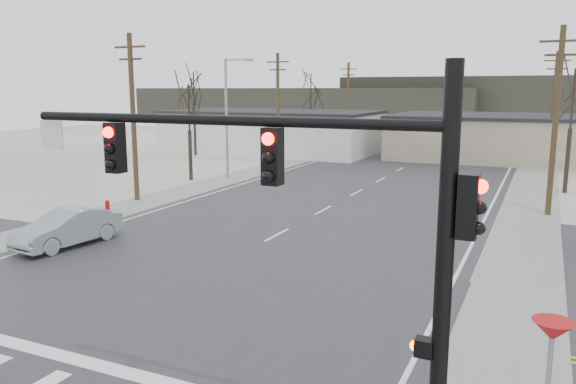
# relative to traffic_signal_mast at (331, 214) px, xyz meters

# --- Properties ---
(ground) EXTENTS (140.00, 140.00, 0.00)m
(ground) POSITION_rel_traffic_signal_mast_xyz_m (-7.89, 6.20, -4.67)
(ground) COLOR silver
(ground) RESTS_ON ground
(main_road) EXTENTS (18.00, 110.00, 0.05)m
(main_road) POSITION_rel_traffic_signal_mast_xyz_m (-7.89, 21.20, -4.65)
(main_road) COLOR #28282B
(main_road) RESTS_ON ground
(cross_road) EXTENTS (90.00, 10.00, 0.04)m
(cross_road) POSITION_rel_traffic_signal_mast_xyz_m (-7.89, 6.20, -4.65)
(cross_road) COLOR #28282B
(cross_road) RESTS_ON ground
(sidewalk_left) EXTENTS (3.00, 90.00, 0.06)m
(sidewalk_left) POSITION_rel_traffic_signal_mast_xyz_m (-18.49, 26.20, -4.64)
(sidewalk_left) COLOR gray
(sidewalk_left) RESTS_ON ground
(sidewalk_right) EXTENTS (3.00, 90.00, 0.06)m
(sidewalk_right) POSITION_rel_traffic_signal_mast_xyz_m (2.71, 26.20, -4.64)
(sidewalk_right) COLOR gray
(sidewalk_right) RESTS_ON ground
(traffic_signal_mast) EXTENTS (8.95, 0.43, 7.20)m
(traffic_signal_mast) POSITION_rel_traffic_signal_mast_xyz_m (0.00, 0.00, 0.00)
(traffic_signal_mast) COLOR black
(traffic_signal_mast) RESTS_ON ground
(fire_hydrant) EXTENTS (0.24, 0.24, 0.87)m
(fire_hydrant) POSITION_rel_traffic_signal_mast_xyz_m (-18.09, 14.20, -4.22)
(fire_hydrant) COLOR #A50C0C
(fire_hydrant) RESTS_ON ground
(yield_sign) EXTENTS (0.80, 0.80, 2.35)m
(yield_sign) POSITION_rel_traffic_signal_mast_xyz_m (3.61, 2.70, -2.61)
(yield_sign) COLOR gray
(yield_sign) RESTS_ON ground
(building_left_far) EXTENTS (22.30, 12.30, 4.50)m
(building_left_far) POSITION_rel_traffic_signal_mast_xyz_m (-23.89, 46.20, -2.42)
(building_left_far) COLOR silver
(building_left_far) RESTS_ON ground
(building_right_far) EXTENTS (26.30, 14.30, 4.30)m
(building_right_far) POSITION_rel_traffic_signal_mast_xyz_m (2.11, 50.20, -2.52)
(building_right_far) COLOR tan
(building_right_far) RESTS_ON ground
(upole_left_b) EXTENTS (2.20, 0.30, 10.00)m
(upole_left_b) POSITION_rel_traffic_signal_mast_xyz_m (-19.39, 18.20, 0.55)
(upole_left_b) COLOR #483A21
(upole_left_b) RESTS_ON ground
(upole_left_c) EXTENTS (2.20, 0.30, 10.00)m
(upole_left_c) POSITION_rel_traffic_signal_mast_xyz_m (-19.39, 38.20, 0.55)
(upole_left_c) COLOR #483A21
(upole_left_c) RESTS_ON ground
(upole_left_d) EXTENTS (2.20, 0.30, 10.00)m
(upole_left_d) POSITION_rel_traffic_signal_mast_xyz_m (-19.39, 58.20, 0.55)
(upole_left_d) COLOR #483A21
(upole_left_d) RESTS_ON ground
(upole_right_a) EXTENTS (2.20, 0.30, 10.00)m
(upole_right_a) POSITION_rel_traffic_signal_mast_xyz_m (3.61, 24.20, 0.55)
(upole_right_a) COLOR #483A21
(upole_right_a) RESTS_ON ground
(upole_right_b) EXTENTS (2.20, 0.30, 10.00)m
(upole_right_b) POSITION_rel_traffic_signal_mast_xyz_m (3.61, 46.20, 0.55)
(upole_right_b) COLOR #483A21
(upole_right_b) RESTS_ON ground
(streetlight_main) EXTENTS (2.40, 0.25, 9.00)m
(streetlight_main) POSITION_rel_traffic_signal_mast_xyz_m (-18.69, 28.20, 0.41)
(streetlight_main) COLOR gray
(streetlight_main) RESTS_ON ground
(tree_left_near) EXTENTS (3.30, 3.30, 7.35)m
(tree_left_near) POSITION_rel_traffic_signal_mast_xyz_m (-20.89, 26.20, 0.55)
(tree_left_near) COLOR #30261D
(tree_left_near) RESTS_ON ground
(tree_right_mid) EXTENTS (3.74, 3.74, 8.33)m
(tree_right_mid) POSITION_rel_traffic_signal_mast_xyz_m (4.61, 32.20, 1.26)
(tree_right_mid) COLOR #30261D
(tree_right_mid) RESTS_ON ground
(tree_left_far) EXTENTS (3.96, 3.96, 8.82)m
(tree_left_far) POSITION_rel_traffic_signal_mast_xyz_m (-21.89, 52.20, 1.61)
(tree_left_far) COLOR #30261D
(tree_left_far) RESTS_ON ground
(tree_left_mid) EXTENTS (3.96, 3.96, 8.82)m
(tree_left_mid) POSITION_rel_traffic_signal_mast_xyz_m (-29.89, 40.20, 1.61)
(tree_left_mid) COLOR #30261D
(tree_left_mid) RESTS_ON ground
(hill_left) EXTENTS (70.00, 18.00, 7.00)m
(hill_left) POSITION_rel_traffic_signal_mast_xyz_m (-42.89, 98.20, -1.17)
(hill_left) COLOR #333026
(hill_left) RESTS_ON ground
(hill_center) EXTENTS (80.00, 18.00, 9.00)m
(hill_center) POSITION_rel_traffic_signal_mast_xyz_m (7.11, 102.20, -0.17)
(hill_center) COLOR #333026
(hill_center) RESTS_ON ground
(sedan_crossing) EXTENTS (2.23, 4.95, 1.58)m
(sedan_crossing) POSITION_rel_traffic_signal_mast_xyz_m (-15.39, 8.81, -3.84)
(sedan_crossing) COLOR gray
(sedan_crossing) RESTS_ON main_road
(car_far_a) EXTENTS (4.36, 6.21, 1.67)m
(car_far_a) POSITION_rel_traffic_signal_mast_xyz_m (-4.92, 50.44, -3.79)
(car_far_a) COLOR black
(car_far_a) RESTS_ON main_road
(car_far_b) EXTENTS (1.68, 3.68, 1.22)m
(car_far_b) POSITION_rel_traffic_signal_mast_xyz_m (-8.17, 68.32, -4.02)
(car_far_b) COLOR black
(car_far_b) RESTS_ON main_road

